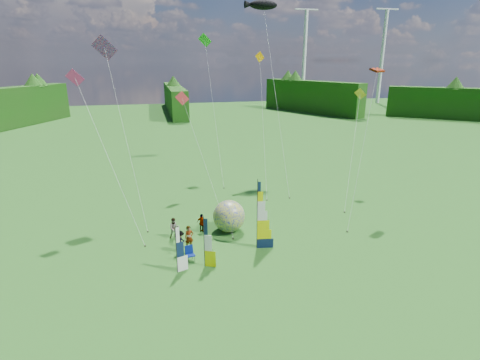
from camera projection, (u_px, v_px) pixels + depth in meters
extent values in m
plane|color=#397B2C|center=(267.00, 270.00, 26.41)|extent=(220.00, 220.00, 0.00)
sphere|color=navy|center=(229.00, 216.00, 32.05)|extent=(3.08, 3.08, 2.76)
imported|color=#66594C|center=(189.00, 237.00, 29.15)|extent=(0.76, 0.56, 1.89)
imported|color=#66594C|center=(174.00, 228.00, 30.92)|extent=(0.89, 0.50, 1.76)
imported|color=#66594C|center=(180.00, 242.00, 28.61)|extent=(0.98, 1.19, 1.77)
imported|color=#66594C|center=(202.00, 223.00, 32.01)|extent=(0.97, 0.95, 1.65)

